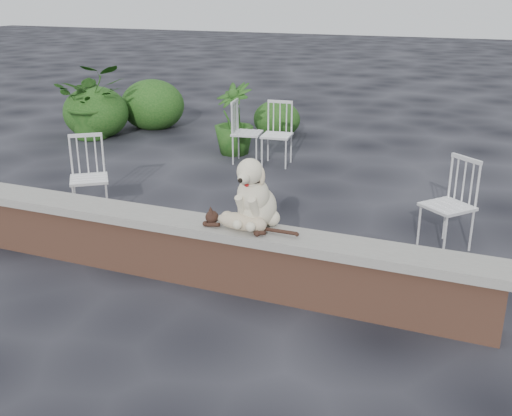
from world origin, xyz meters
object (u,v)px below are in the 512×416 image
at_px(chair_e, 247,132).
at_px(chair_a, 89,177).
at_px(potted_plant_b, 234,119).
at_px(dog, 257,190).
at_px(chair_d, 448,205).
at_px(cat, 242,221).
at_px(potted_plant_a, 92,101).
at_px(chair_b, 277,134).

bearing_deg(chair_e, chair_a, 154.57).
bearing_deg(potted_plant_b, dog, -63.01).
relative_size(dog, chair_d, 0.68).
height_order(dog, potted_plant_b, dog).
bearing_deg(chair_d, chair_a, -132.04).
bearing_deg(cat, potted_plant_b, 119.42).
height_order(dog, potted_plant_a, potted_plant_a).
xyz_separation_m(chair_e, chair_d, (3.14, -2.21, 0.00)).
distance_m(cat, chair_a, 2.59).
bearing_deg(chair_d, potted_plant_a, -163.84).
bearing_deg(chair_e, potted_plant_a, 71.91).
bearing_deg(dog, chair_d, 50.06).
relative_size(chair_b, potted_plant_a, 0.72).
bearing_deg(chair_a, dog, -57.03).
bearing_deg(chair_b, potted_plant_b, 150.42).
xyz_separation_m(cat, potted_plant_b, (-2.00, 4.24, -0.10)).
xyz_separation_m(chair_d, potted_plant_b, (-3.53, 2.59, 0.09)).
bearing_deg(dog, chair_b, 112.24).
bearing_deg(chair_b, cat, -80.75).
bearing_deg(dog, cat, -113.94).
distance_m(chair_e, potted_plant_b, 0.56).
relative_size(chair_b, potted_plant_b, 0.84).
distance_m(chair_e, chair_a, 2.92).
distance_m(chair_a, chair_d, 3.95).
height_order(chair_a, potted_plant_b, potted_plant_b).
distance_m(chair_b, chair_d, 3.48).
bearing_deg(chair_e, chair_b, -96.77).
distance_m(potted_plant_a, potted_plant_b, 2.72).
xyz_separation_m(cat, chair_e, (-1.61, 3.85, -0.19)).
height_order(dog, chair_a, dog).
height_order(chair_a, chair_b, same).
xyz_separation_m(cat, potted_plant_a, (-4.72, 4.28, -0.01)).
height_order(chair_a, chair_d, same).
bearing_deg(chair_b, chair_a, -120.45).
height_order(chair_d, potted_plant_a, potted_plant_a).
bearing_deg(dog, chair_e, 118.62).
xyz_separation_m(chair_a, chair_b, (1.23, 2.85, 0.00)).
xyz_separation_m(chair_e, potted_plant_a, (-3.12, 0.43, 0.19)).
bearing_deg(chair_d, chair_e, -176.14).
bearing_deg(cat, potted_plant_a, 141.95).
distance_m(chair_e, chair_d, 3.83).
height_order(chair_e, chair_b, same).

